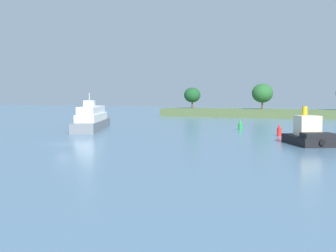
# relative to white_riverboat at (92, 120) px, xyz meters

# --- Properties ---
(ground_plane) EXTENTS (400.00, 400.00, 0.00)m
(ground_plane) POSITION_rel_white_riverboat_xyz_m (11.90, -24.41, -1.87)
(ground_plane) COLOR slate
(treeline_island) EXTENTS (81.05, 11.64, 9.99)m
(treeline_island) POSITION_rel_white_riverboat_xyz_m (26.68, 64.09, 0.77)
(treeline_island) COLOR #566B3D
(treeline_island) RESTS_ON ground
(white_riverboat) EXTENTS (13.01, 22.08, 6.82)m
(white_riverboat) POSITION_rel_white_riverboat_xyz_m (0.00, 0.00, 0.00)
(white_riverboat) COLOR slate
(white_riverboat) RESTS_ON ground
(tugboat) EXTENTS (8.13, 9.74, 4.95)m
(tugboat) POSITION_rel_white_riverboat_xyz_m (41.04, -11.59, -0.62)
(tugboat) COLOR black
(tugboat) RESTS_ON ground
(channel_buoy_red) EXTENTS (0.70, 0.70, 1.90)m
(channel_buoy_red) POSITION_rel_white_riverboat_xyz_m (34.43, 0.85, -1.06)
(channel_buoy_red) COLOR red
(channel_buoy_red) RESTS_ON ground
(channel_buoy_green) EXTENTS (0.70, 0.70, 1.90)m
(channel_buoy_green) POSITION_rel_white_riverboat_xyz_m (24.99, 11.00, -1.06)
(channel_buoy_green) COLOR green
(channel_buoy_green) RESTS_ON ground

